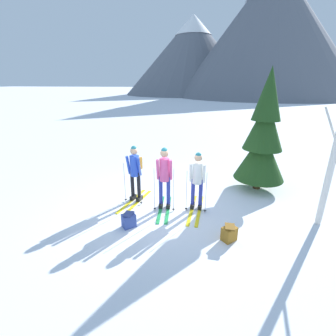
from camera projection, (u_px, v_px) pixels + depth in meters
ground_plane at (166, 207)px, 7.12m from camera, size 400.00×400.00×0.00m
skier_in_blue at (135, 170)px, 7.19m from camera, size 0.60×1.73×1.75m
skier_in_pink at (165, 174)px, 6.73m from camera, size 0.60×1.62×1.82m
skier_in_white at (197, 179)px, 6.71m from camera, size 0.61×1.79×1.70m
pine_tree_near at (263, 137)px, 7.77m from camera, size 1.64×1.64×3.97m
birch_tree_tall at (332, 164)px, 5.72m from camera, size 0.50×1.12×3.17m
backpack_on_snow_front at (129, 220)px, 6.08m from camera, size 0.40×0.40×0.38m
backpack_on_snow_beside at (229, 233)px, 5.55m from camera, size 0.39×0.40×0.38m
mountain_ridge_distant at (236, 42)px, 62.69m from camera, size 61.69×51.52×29.30m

